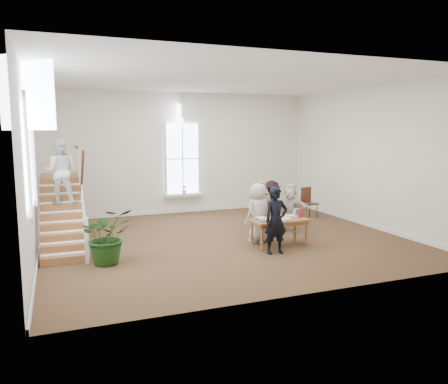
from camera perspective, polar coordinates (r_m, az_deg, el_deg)
name	(u,v)px	position (r m, az deg, el deg)	size (l,w,h in m)	color
ground	(225,239)	(12.64, 0.15, -6.20)	(10.00, 10.00, 0.00)	#402819
room_shell	(183,202)	(16.65, -5.32, -1.33)	(10.49, 10.00, 10.00)	white
staircase	(61,188)	(12.27, -20.47, 0.54)	(1.10, 4.10, 2.92)	brown
library_table	(279,222)	(11.94, 7.25, -3.90)	(1.58, 0.82, 0.80)	brown
police_officer	(276,221)	(11.13, 6.80, -3.72)	(0.62, 0.41, 1.71)	black
elderly_woman	(258,213)	(12.27, 4.49, -2.69)	(0.81, 0.53, 1.66)	beige
person_yellow	(260,208)	(12.84, 4.74, -2.13)	(0.82, 0.64, 1.70)	#D0C982
woman_cluster_a	(261,207)	(13.38, 4.83, -1.91)	(0.94, 0.39, 1.61)	navy
woman_cluster_b	(272,204)	(14.04, 6.24, -1.60)	(0.99, 0.57, 1.53)	black
woman_cluster_c	(290,208)	(13.63, 8.61, -2.03)	(1.39, 0.44, 1.49)	silver
floor_plant	(108,236)	(10.62, -14.97, -5.55)	(1.21, 1.04, 1.34)	#163611
side_chair	(308,200)	(16.03, 10.92, -1.07)	(0.54, 0.54, 1.07)	#33170D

